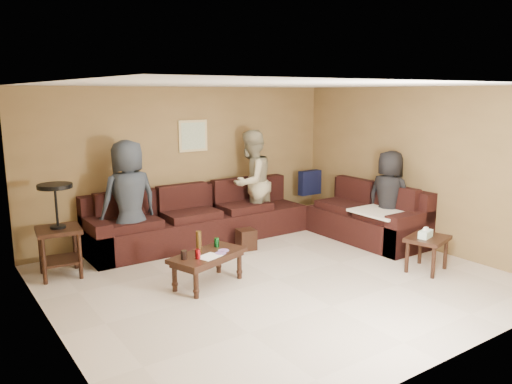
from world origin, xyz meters
TOP-DOWN VIEW (x-y plane):
  - room at (0.00, 0.00)m, footprint 5.60×5.50m
  - sectional_sofa at (0.81, 1.52)m, footprint 4.65×2.90m
  - coffee_table at (-0.84, 0.35)m, footprint 1.10×0.79m
  - end_table_left at (-2.30, 1.73)m, footprint 0.61×0.61m
  - side_table_right at (1.87, -0.90)m, footprint 0.69×0.62m
  - waste_bin at (0.37, 1.30)m, footprint 0.30×0.30m
  - wall_art at (0.10, 2.48)m, footprint 0.52×0.04m
  - person_left at (-1.25, 1.92)m, footprint 0.91×0.64m
  - person_middle at (0.94, 2.00)m, footprint 1.06×0.96m
  - person_right at (2.42, 0.26)m, footprint 0.60×0.81m

SIDE VIEW (x-z plane):
  - waste_bin at x=0.37m, z-range 0.00..0.32m
  - sectional_sofa at x=0.81m, z-range -0.16..0.81m
  - coffee_table at x=-0.84m, z-range 0.01..0.71m
  - side_table_right at x=1.87m, z-range 0.10..0.73m
  - end_table_left at x=-2.30m, z-range 0.03..1.28m
  - person_right at x=2.42m, z-range 0.00..1.52m
  - person_left at x=-1.25m, z-range 0.00..1.75m
  - person_middle at x=0.94m, z-range 0.00..1.79m
  - room at x=0.00m, z-range 0.41..2.91m
  - wall_art at x=0.10m, z-range 1.44..1.96m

